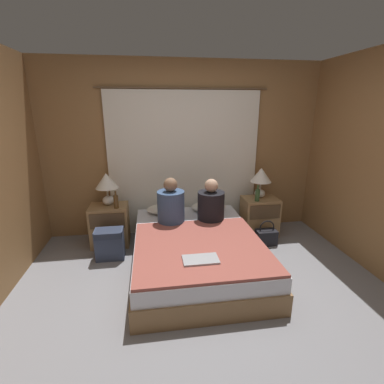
{
  "coord_description": "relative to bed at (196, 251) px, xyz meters",
  "views": [
    {
      "loc": [
        -0.49,
        -2.2,
        1.86
      ],
      "look_at": [
        0.0,
        1.06,
        0.85
      ],
      "focal_mm": 26.0,
      "sensor_mm": 36.0,
      "label": 1
    }
  ],
  "objects": [
    {
      "name": "ground_plane",
      "position": [
        0.0,
        -0.75,
        -0.2
      ],
      "size": [
        16.0,
        16.0,
        0.0
      ],
      "primitive_type": "plane",
      "color": "gray"
    },
    {
      "name": "wall_back",
      "position": [
        0.0,
        1.12,
        1.05
      ],
      "size": [
        4.13,
        0.06,
        2.5
      ],
      "color": "olive",
      "rests_on": "ground_plane"
    },
    {
      "name": "curtain_panel",
      "position": [
        0.0,
        1.06,
        0.86
      ],
      "size": [
        2.39,
        0.02,
        2.12
      ],
      "color": "silver",
      "rests_on": "ground_plane"
    },
    {
      "name": "bed",
      "position": [
        0.0,
        0.0,
        0.0
      ],
      "size": [
        1.46,
        2.01,
        0.4
      ],
      "color": "olive",
      "rests_on": "ground_plane"
    },
    {
      "name": "nightstand_left",
      "position": [
        -1.09,
        0.73,
        0.09
      ],
      "size": [
        0.51,
        0.39,
        0.57
      ],
      "color": "#937047",
      "rests_on": "ground_plane"
    },
    {
      "name": "nightstand_right",
      "position": [
        1.09,
        0.73,
        0.09
      ],
      "size": [
        0.51,
        0.39,
        0.57
      ],
      "color": "#937047",
      "rests_on": "ground_plane"
    },
    {
      "name": "lamp_left",
      "position": [
        -1.09,
        0.78,
        0.68
      ],
      "size": [
        0.3,
        0.3,
        0.44
      ],
      "color": "silver",
      "rests_on": "nightstand_left"
    },
    {
      "name": "lamp_right",
      "position": [
        1.09,
        0.78,
        0.68
      ],
      "size": [
        0.3,
        0.3,
        0.44
      ],
      "color": "silver",
      "rests_on": "nightstand_right"
    },
    {
      "name": "pillow_left",
      "position": [
        -0.32,
        0.8,
        0.26
      ],
      "size": [
        0.51,
        0.34,
        0.12
      ],
      "color": "silver",
      "rests_on": "bed"
    },
    {
      "name": "pillow_right",
      "position": [
        0.32,
        0.8,
        0.26
      ],
      "size": [
        0.51,
        0.34,
        0.12
      ],
      "color": "silver",
      "rests_on": "bed"
    },
    {
      "name": "blanket_on_bed",
      "position": [
        0.0,
        -0.29,
        0.22
      ],
      "size": [
        1.4,
        1.36,
        0.03
      ],
      "color": "#994C42",
      "rests_on": "bed"
    },
    {
      "name": "person_left_in_bed",
      "position": [
        -0.26,
        0.42,
        0.45
      ],
      "size": [
        0.35,
        0.35,
        0.61
      ],
      "color": "#38517A",
      "rests_on": "bed"
    },
    {
      "name": "person_right_in_bed",
      "position": [
        0.27,
        0.42,
        0.43
      ],
      "size": [
        0.35,
        0.35,
        0.58
      ],
      "color": "black",
      "rests_on": "bed"
    },
    {
      "name": "beer_bottle_on_left_stand",
      "position": [
        -0.97,
        0.63,
        0.47
      ],
      "size": [
        0.06,
        0.06,
        0.23
      ],
      "color": "#513819",
      "rests_on": "nightstand_left"
    },
    {
      "name": "beer_bottle_on_right_stand",
      "position": [
        0.99,
        0.63,
        0.47
      ],
      "size": [
        0.07,
        0.07,
        0.23
      ],
      "color": "#2D4C28",
      "rests_on": "nightstand_right"
    },
    {
      "name": "laptop_on_bed",
      "position": [
        -0.05,
        -0.6,
        0.24
      ],
      "size": [
        0.35,
        0.2,
        0.02
      ],
      "color": "#9EA0A5",
      "rests_on": "blanket_on_bed"
    },
    {
      "name": "backpack_on_floor",
      "position": [
        -1.05,
        0.33,
        0.03
      ],
      "size": [
        0.35,
        0.23,
        0.4
      ],
      "color": "#333D56",
      "rests_on": "ground_plane"
    },
    {
      "name": "handbag_on_floor",
      "position": [
        1.07,
        0.39,
        -0.08
      ],
      "size": [
        0.29,
        0.17,
        0.36
      ],
      "color": "black",
      "rests_on": "ground_plane"
    }
  ]
}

